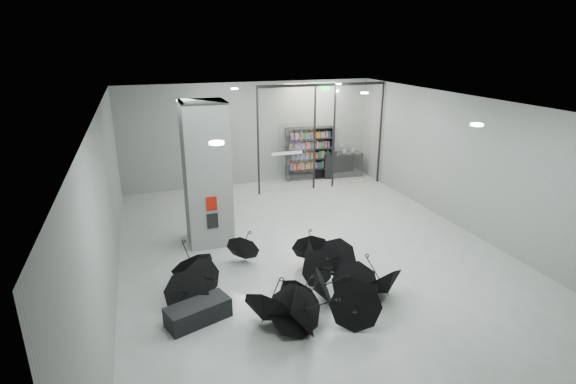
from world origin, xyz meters
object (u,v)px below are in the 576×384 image
object	(u,v)px
column	(207,174)
bookshelf	(309,154)
bench	(198,312)
shop_counter	(341,164)
umbrella_cluster	(293,288)

from	to	relation	value
column	bookshelf	world-z (taller)	column
bench	shop_counter	distance (m)	11.20
bench	shop_counter	world-z (taller)	shop_counter
umbrella_cluster	column	bearing A→B (deg)	108.21
shop_counter	bookshelf	bearing A→B (deg)	-178.28
column	shop_counter	size ratio (longest dim) A/B	2.40
column	shop_counter	world-z (taller)	column
column	bench	world-z (taller)	column
column	umbrella_cluster	size ratio (longest dim) A/B	0.73
shop_counter	umbrella_cluster	xyz separation A→B (m)	(-5.11, -8.43, -0.20)
column	shop_counter	xyz separation A→B (m)	(6.34, 4.71, -1.50)
umbrella_cluster	bookshelf	bearing A→B (deg)	66.62
bookshelf	umbrella_cluster	distance (m)	9.26
bench	shop_counter	xyz separation A→B (m)	(7.21, 8.56, 0.29)
column	bookshelf	distance (m)	6.88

